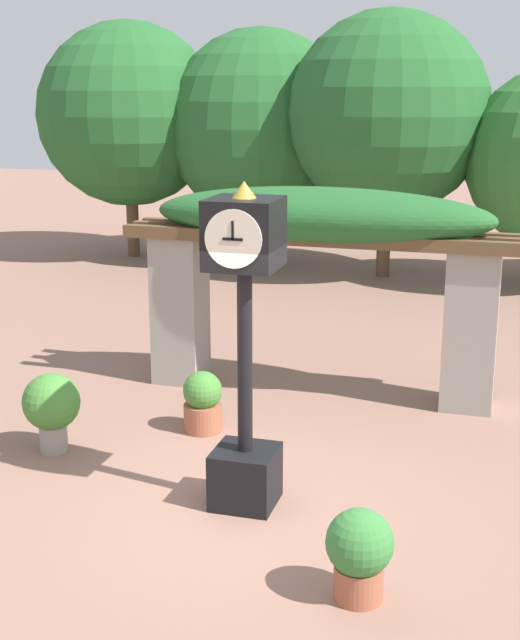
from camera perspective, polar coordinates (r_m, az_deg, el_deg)
ground_plane at (r=8.63m, az=-1.38°, el=-11.98°), size 60.00×60.00×0.00m
pedestal_clock at (r=8.14m, az=-0.98°, el=-1.37°), size 0.62×0.67×3.08m
pergola at (r=11.18m, az=3.87°, el=4.74°), size 5.02×1.23×2.67m
potted_plant_near_left at (r=10.32m, az=-3.69°, el=-5.23°), size 0.45×0.45×0.72m
potted_plant_near_right at (r=7.14m, az=6.38°, el=-14.50°), size 0.53×0.53×0.75m
potted_plant_far_left at (r=9.93m, az=-13.20°, el=-5.37°), size 0.63×0.63×0.89m
tree_line at (r=18.93m, az=6.80°, el=12.31°), size 16.43×5.07×5.35m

